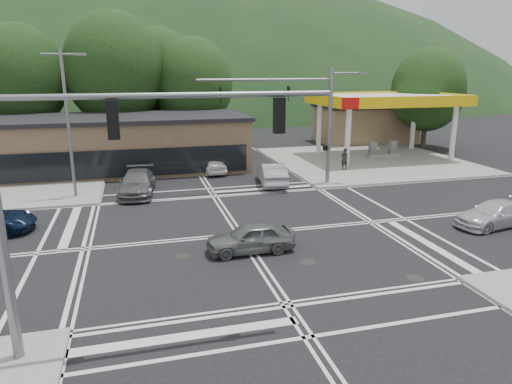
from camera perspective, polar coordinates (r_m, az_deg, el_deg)
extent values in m
plane|color=black|center=(22.52, -2.02, -5.33)|extent=(120.00, 120.00, 0.00)
cube|color=gray|center=(41.40, 13.75, 3.86)|extent=(16.00, 16.00, 0.15)
cylinder|color=silver|center=(37.88, 11.40, 6.70)|extent=(0.44, 0.44, 5.00)
cylinder|color=silver|center=(43.28, 7.89, 7.88)|extent=(0.44, 0.44, 5.00)
cylinder|color=silver|center=(43.22, 23.47, 6.77)|extent=(0.44, 0.44, 5.00)
cylinder|color=silver|center=(48.03, 19.07, 7.91)|extent=(0.44, 0.44, 5.00)
cube|color=silver|center=(42.60, 15.96, 11.12)|extent=(12.00, 8.00, 0.60)
cube|color=yellow|center=(39.22, 18.96, 10.59)|extent=(12.20, 0.25, 0.90)
cube|color=yellow|center=(46.08, 13.39, 11.55)|extent=(12.20, 0.25, 0.90)
cube|color=yellow|center=(39.88, 8.37, 11.30)|extent=(0.25, 8.20, 0.90)
cube|color=yellow|center=(45.94, 22.52, 10.82)|extent=(0.25, 8.20, 0.90)
cube|color=red|center=(36.33, 11.72, 10.78)|extent=(1.40, 0.12, 0.90)
cube|color=gray|center=(43.20, 15.47, 4.44)|extent=(3.00, 1.00, 0.30)
cube|color=slate|center=(42.59, 14.37, 5.32)|extent=(0.60, 0.50, 1.30)
cube|color=slate|center=(43.59, 16.68, 5.38)|extent=(0.60, 0.50, 1.30)
cube|color=#846B4F|center=(52.17, 13.51, 8.17)|extent=(10.00, 6.00, 3.80)
cube|color=brown|center=(38.17, -19.87, 5.40)|extent=(24.00, 8.00, 4.00)
ellipsoid|color=#19371B|center=(110.95, -12.76, 10.72)|extent=(252.00, 126.00, 140.00)
cylinder|color=#382619|center=(45.86, -26.78, 6.71)|extent=(0.50, 0.50, 4.84)
ellipsoid|color=black|center=(45.54, -27.50, 12.59)|extent=(8.00, 8.00, 9.20)
cylinder|color=#382619|center=(44.90, -16.72, 7.83)|extent=(0.50, 0.50, 5.28)
ellipsoid|color=black|center=(44.59, -17.23, 14.41)|extent=(9.00, 9.00, 10.35)
cylinder|color=#382619|center=(45.29, -7.73, 7.82)|extent=(0.50, 0.50, 4.40)
ellipsoid|color=black|center=(44.95, -7.93, 13.26)|extent=(7.60, 7.60, 8.74)
cylinder|color=#382619|center=(48.95, -11.88, 8.44)|extent=(0.50, 0.50, 4.84)
ellipsoid|color=black|center=(48.65, -12.19, 13.97)|extent=(8.40, 8.40, 9.66)
cylinder|color=#382619|center=(50.04, 20.31, 7.46)|extent=(0.50, 0.50, 3.96)
ellipsoid|color=black|center=(49.73, 20.72, 11.87)|extent=(7.20, 7.20, 8.28)
cylinder|color=slate|center=(30.01, -22.39, 7.57)|extent=(0.20, 0.20, 9.00)
cylinder|color=slate|center=(29.83, -23.22, 15.57)|extent=(2.20, 0.12, 0.12)
cube|color=slate|center=(29.71, -21.05, 15.78)|extent=(0.60, 0.25, 0.15)
cylinder|color=slate|center=(31.76, 9.16, 7.96)|extent=(0.28, 0.28, 8.00)
cylinder|color=slate|center=(29.98, 1.30, 13.86)|extent=(9.00, 0.16, 0.16)
imported|color=black|center=(30.47, 4.06, 12.15)|extent=(0.16, 0.20, 1.00)
imported|color=black|center=(29.31, -4.47, 12.03)|extent=(0.16, 0.20, 1.00)
cylinder|color=slate|center=(32.04, 11.46, 14.37)|extent=(2.40, 0.12, 0.12)
cube|color=slate|center=(32.54, 13.26, 14.28)|extent=(0.70, 0.30, 0.15)
cube|color=black|center=(31.87, 8.64, 5.45)|extent=(0.25, 0.30, 0.35)
cylinder|color=slate|center=(12.43, -10.62, 11.78)|extent=(9.00, 0.16, 0.16)
cube|color=black|center=(12.45, -17.46, 8.58)|extent=(0.30, 0.25, 1.00)
cube|color=black|center=(13.06, 2.91, 9.52)|extent=(0.30, 0.25, 1.00)
imported|color=slate|center=(20.25, -0.69, -5.71)|extent=(3.92, 1.61, 1.33)
imported|color=silver|center=(26.54, 27.66, -2.46)|extent=(4.62, 2.39, 1.28)
imported|color=#9DA1A4|center=(31.91, 2.01, 2.28)|extent=(2.33, 4.89, 1.55)
imported|color=white|center=(35.77, -5.54, 3.46)|extent=(1.97, 4.06, 1.34)
imported|color=#55575A|center=(30.42, -14.63, 1.11)|extent=(2.68, 5.39, 1.51)
imported|color=black|center=(36.69, 10.99, 4.08)|extent=(0.67, 0.48, 1.70)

